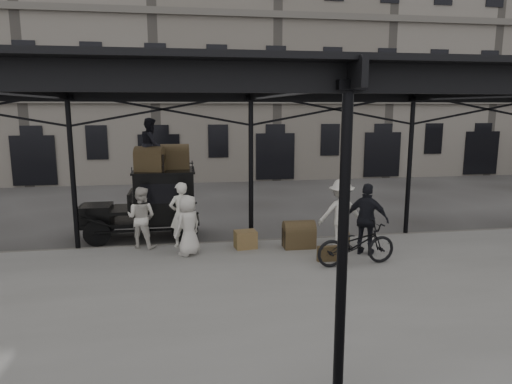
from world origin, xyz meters
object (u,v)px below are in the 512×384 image
at_px(taxi, 155,201).
at_px(steamer_trunk_roof_near, 150,161).
at_px(bicycle, 356,244).
at_px(steamer_trunk_platform, 299,236).
at_px(porter_left, 181,215).
at_px(porter_official, 367,219).

relative_size(taxi, steamer_trunk_roof_near, 4.22).
height_order(bicycle, steamer_trunk_platform, bicycle).
bearing_deg(steamer_trunk_roof_near, taxi, 86.11).
distance_m(taxi, porter_left, 1.79).
relative_size(taxi, porter_official, 1.86).
xyz_separation_m(porter_left, bicycle, (4.37, -2.32, -0.39)).
relative_size(porter_official, steamer_trunk_platform, 2.20).
bearing_deg(porter_left, porter_official, 140.59).
bearing_deg(porter_official, bicycle, 88.29).
xyz_separation_m(taxi, porter_left, (0.81, -1.59, -0.11)).
bearing_deg(porter_left, taxi, -84.91).
xyz_separation_m(taxi, porter_official, (5.77, -3.14, -0.07)).
relative_size(bicycle, steamer_trunk_platform, 2.35).
bearing_deg(taxi, steamer_trunk_platform, -28.40).
height_order(porter_official, steamer_trunk_roof_near, steamer_trunk_roof_near).
relative_size(porter_left, bicycle, 0.90).
bearing_deg(steamer_trunk_roof_near, porter_left, -42.13).
height_order(porter_official, steamer_trunk_platform, porter_official).
height_order(taxi, steamer_trunk_roof_near, steamer_trunk_roof_near).
relative_size(porter_official, steamer_trunk_roof_near, 2.26).
xyz_separation_m(taxi, steamer_trunk_roof_near, (-0.08, -0.25, 1.29)).
bearing_deg(steamer_trunk_platform, porter_left, 169.67).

